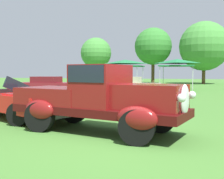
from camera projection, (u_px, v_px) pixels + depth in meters
ground_plane at (116, 138)px, 6.39m from camera, size 120.00×120.00×0.00m
feature_pickup_truck at (99, 98)px, 7.01m from camera, size 4.77×2.56×1.70m
neighbor_convertible at (19, 100)px, 9.22m from camera, size 4.89×3.47×1.40m
show_car_burgundy at (48, 85)px, 19.75m from camera, size 4.10×1.75×1.22m
show_car_cream at (128, 86)px, 18.47m from camera, size 4.28×1.89×1.22m
canopy_tent_left_field at (125, 63)px, 26.26m from camera, size 3.24×3.24×2.71m
canopy_tent_center_field at (177, 62)px, 24.90m from camera, size 3.05×3.05×2.71m
treeline_far_left at (96, 53)px, 40.35m from camera, size 4.45×4.45×6.56m
treeline_mid_left at (153, 46)px, 38.14m from camera, size 5.09×5.09×7.64m
treeline_center at (204, 46)px, 36.03m from camera, size 6.40×6.40×8.12m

